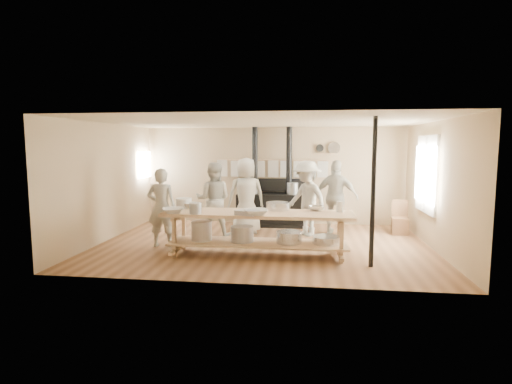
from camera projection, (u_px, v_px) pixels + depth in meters
ground at (263, 244)px, 8.56m from camera, size 7.00×7.00×0.00m
room_shell at (263, 169)px, 8.37m from camera, size 7.00×7.00×7.00m
window_right at (427, 174)px, 8.54m from camera, size 0.09×1.50×1.65m
left_opening at (144, 165)px, 10.78m from camera, size 0.00×0.90×0.90m
stove at (271, 206)px, 10.59m from camera, size 1.90×0.75×2.60m
towel_rail at (273, 167)px, 10.75m from camera, size 3.00×0.04×0.47m
back_wall_shelf at (328, 150)px, 10.54m from camera, size 0.63×0.14×0.32m
prep_table at (257, 229)px, 7.61m from camera, size 3.60×0.90×0.85m
support_post at (373, 193)px, 6.82m from camera, size 0.08×0.08×2.60m
cook_far_left at (162, 208)px, 8.30m from camera, size 0.63×0.45×1.65m
cook_left at (213, 199)px, 9.28m from camera, size 0.88×0.71×1.73m
cook_center at (246, 196)px, 9.57m from camera, size 1.03×0.84×1.83m
cook_right at (336, 197)px, 9.49m from camera, size 1.12×0.72×1.77m
cook_by_window at (307, 198)px, 9.32m from camera, size 1.28×1.26×1.76m
chair at (400, 224)px, 9.56m from camera, size 0.42×0.42×0.80m
bowl_white_a at (173, 211)px, 7.44m from camera, size 0.52×0.52×0.10m
bowl_steel_a at (191, 205)px, 8.07m from camera, size 0.49×0.49×0.11m
bowl_white_b at (256, 212)px, 7.24m from camera, size 0.55×0.55×0.11m
bowl_steel_b at (317, 208)px, 7.75m from camera, size 0.30×0.30×0.09m
roasting_pan at (247, 213)px, 7.26m from camera, size 0.46×0.39×0.09m
mixing_bowl_large at (278, 206)px, 7.84m from camera, size 0.53×0.53×0.15m
bucket_galv at (195, 208)px, 7.38m from camera, size 0.24×0.24×0.21m
deep_bowl_enamel at (184, 203)px, 8.08m from camera, size 0.36×0.36×0.20m
pitcher at (340, 207)px, 7.58m from camera, size 0.14×0.14×0.21m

